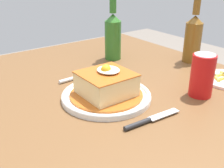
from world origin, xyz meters
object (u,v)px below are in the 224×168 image
object	(u,v)px
fork	(75,78)
soda_can	(202,75)
beer_bottle_amber	(193,36)
beer_bottle_green	(113,34)
knife	(145,121)
main_plate	(106,96)

from	to	relation	value
fork	soda_can	size ratio (longest dim) A/B	1.14
soda_can	beer_bottle_amber	bearing A→B (deg)	133.78
soda_can	beer_bottle_green	bearing A→B (deg)	-179.42
soda_can	beer_bottle_amber	size ratio (longest dim) A/B	0.47
knife	fork	bearing A→B (deg)	-179.78
soda_can	beer_bottle_amber	distance (m)	0.31
fork	beer_bottle_amber	distance (m)	0.47
main_plate	beer_bottle_green	world-z (taller)	beer_bottle_green
main_plate	soda_can	world-z (taller)	soda_can
soda_can	beer_bottle_green	size ratio (longest dim) A/B	0.47
knife	beer_bottle_amber	size ratio (longest dim) A/B	0.62
beer_bottle_amber	beer_bottle_green	world-z (taller)	same
knife	beer_bottle_green	size ratio (longest dim) A/B	0.62
main_plate	soda_can	xyz separation A→B (m)	(0.14, 0.23, 0.05)
main_plate	knife	distance (m)	0.16
beer_bottle_green	main_plate	bearing A→B (deg)	-39.65
soda_can	beer_bottle_green	distance (m)	0.42
main_plate	fork	size ratio (longest dim) A/B	1.79
main_plate	knife	world-z (taller)	main_plate
beer_bottle_amber	beer_bottle_green	xyz separation A→B (m)	(-0.21, -0.22, 0.00)
fork	soda_can	bearing A→B (deg)	36.40
fork	main_plate	bearing A→B (deg)	0.67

